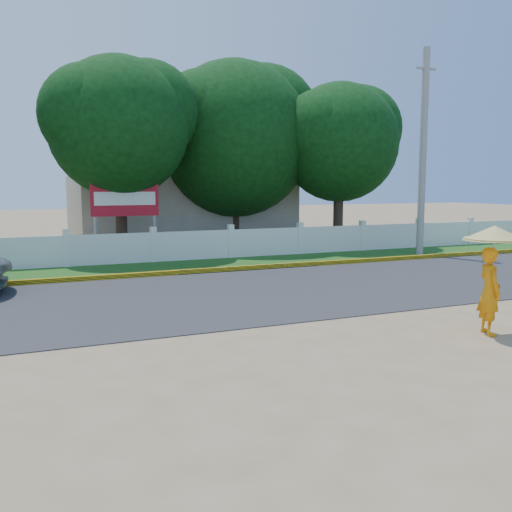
{
  "coord_description": "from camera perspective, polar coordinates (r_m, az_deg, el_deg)",
  "views": [
    {
      "loc": [
        -4.88,
        -9.05,
        2.82
      ],
      "look_at": [
        0.0,
        2.0,
        1.3
      ],
      "focal_mm": 40.0,
      "sensor_mm": 36.0,
      "label": 1
    }
  ],
  "objects": [
    {
      "name": "building_near",
      "position": [
        28.2,
        -7.6,
        4.64
      ],
      "size": [
        10.0,
        6.0,
        3.2
      ],
      "primitive_type": "cube",
      "color": "#B7AD99",
      "rests_on": "ground"
    },
    {
      "name": "ground",
      "position": [
        10.66,
        4.39,
        -8.19
      ],
      "size": [
        120.0,
        120.0,
        0.0
      ],
      "primitive_type": "plane",
      "color": "#9E8460",
      "rests_on": "ground"
    },
    {
      "name": "utility_pole",
      "position": [
        23.65,
        16.36,
        9.82
      ],
      "size": [
        0.28,
        0.28,
        8.06
      ],
      "primitive_type": "cylinder",
      "color": "gray",
      "rests_on": "ground"
    },
    {
      "name": "tree_row",
      "position": [
        23.59,
        -14.25,
        11.48
      ],
      "size": [
        27.89,
        8.27,
        8.32
      ],
      "color": "#473828",
      "rests_on": "ground"
    },
    {
      "name": "fence",
      "position": [
        20.95,
        -10.22,
        0.84
      ],
      "size": [
        40.0,
        0.1,
        1.1
      ],
      "primitive_type": "cube",
      "color": "silver",
      "rests_on": "ground"
    },
    {
      "name": "billboard",
      "position": [
        21.75,
        -12.96,
        5.2
      ],
      "size": [
        2.5,
        0.13,
        2.95
      ],
      "color": "gray",
      "rests_on": "ground"
    },
    {
      "name": "monk_with_parasol",
      "position": [
        11.53,
        22.52,
        -0.73
      ],
      "size": [
        1.13,
        1.13,
        2.06
      ],
      "color": "orange",
      "rests_on": "ground"
    },
    {
      "name": "grass_verge",
      "position": [
        19.63,
        -9.18,
        -1.13
      ],
      "size": [
        60.0,
        3.5,
        0.03
      ],
      "primitive_type": "cube",
      "color": "#2D601E",
      "rests_on": "ground"
    },
    {
      "name": "road",
      "position": [
        14.68,
        -3.95,
        -3.88
      ],
      "size": [
        60.0,
        7.0,
        0.02
      ],
      "primitive_type": "cube",
      "color": "#38383A",
      "rests_on": "ground"
    },
    {
      "name": "curb",
      "position": [
        17.99,
        -7.81,
        -1.65
      ],
      "size": [
        40.0,
        0.18,
        0.16
      ],
      "primitive_type": "cube",
      "color": "yellow",
      "rests_on": "ground"
    }
  ]
}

